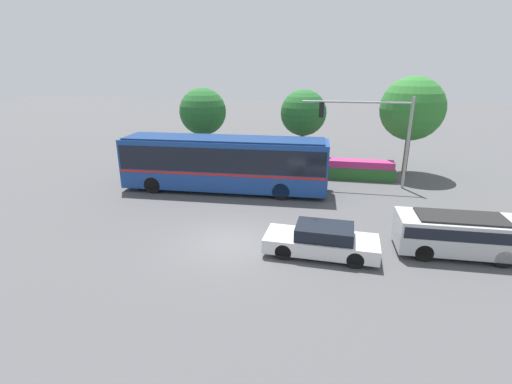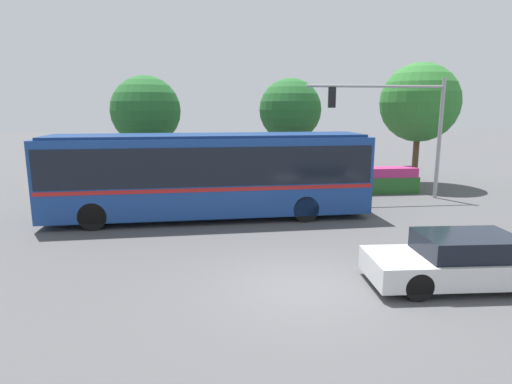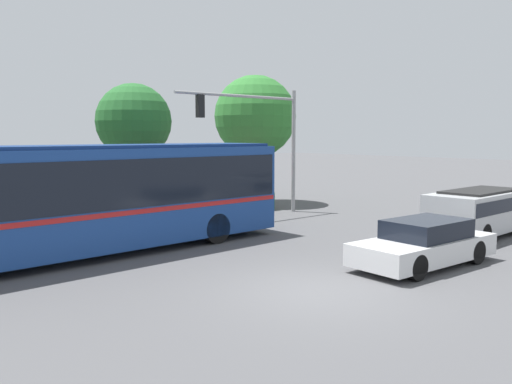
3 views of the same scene
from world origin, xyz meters
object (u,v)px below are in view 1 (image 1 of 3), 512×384
Objects in this scene: suv_left_lane at (459,232)px; street_tree_left at (203,112)px; sedan_foreground at (322,241)px; traffic_light_pole at (378,126)px; street_tree_centre at (303,113)px; street_tree_right at (412,109)px; city_bus at (224,161)px.

street_tree_left is (-14.43, 11.32, 3.13)m from suv_left_lane.
traffic_light_pole reaches higher than sedan_foreground.
street_tree_left is at bearing -39.20° from suv_left_lane.
suv_left_lane reaches higher than sedan_foreground.
street_tree_centre is 0.86× the size of street_tree_right.
street_tree_right is (11.47, 6.14, 2.66)m from city_bus.
sedan_foreground is 0.96× the size of suv_left_lane.
traffic_light_pole is at bearing -103.69° from sedan_foreground.
street_tree_left is at bearing -62.30° from city_bus.
street_tree_centre is at bearing -79.14° from sedan_foreground.
suv_left_lane is (11.42, -6.05, -0.90)m from city_bus.
street_tree_left is 1.01× the size of street_tree_centre.
street_tree_centre is at bearing 3.08° from street_tree_left.
street_tree_left is at bearing -51.14° from sedan_foreground.
suv_left_lane is 0.72× the size of street_tree_right.
traffic_light_pole is 12.24m from street_tree_left.
street_tree_right reaches higher than suv_left_lane.
city_bus is 6.47m from street_tree_left.
city_bus is 13.28m from street_tree_right.
suv_left_lane is at bearing 105.98° from traffic_light_pole.
city_bus is 12.96m from suv_left_lane.
traffic_light_pole is 0.98× the size of street_tree_right.
traffic_light_pole is at bearing -165.66° from city_bus.
street_tree_centre reaches higher than suv_left_lane.
city_bus is at bearing -151.85° from street_tree_right.
suv_left_lane is 14.10m from street_tree_centre.
suv_left_lane is 0.82× the size of street_tree_left.
suv_left_lane is 12.70m from street_tree_right.
traffic_light_pole is at bearing -12.50° from street_tree_left.
street_tree_left is at bearing -176.92° from street_tree_centre.
traffic_light_pole is at bearing -125.77° from street_tree_right.
sedan_foreground is 13.41m from street_tree_centre.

